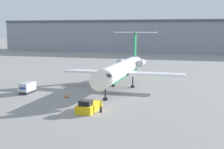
% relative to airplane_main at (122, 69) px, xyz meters
% --- Properties ---
extents(ground_plane, '(600.00, 600.00, 0.00)m').
position_rel_airplane_main_xyz_m(ground_plane, '(0.08, -19.20, -3.84)').
color(ground_plane, gray).
extents(terminal_building, '(180.00, 16.80, 16.40)m').
position_rel_airplane_main_xyz_m(terminal_building, '(0.08, 100.80, 4.39)').
color(terminal_building, '#8C939E').
rests_on(terminal_building, ground).
extents(airplane_main, '(24.94, 29.55, 11.15)m').
position_rel_airplane_main_xyz_m(airplane_main, '(0.00, 0.00, 0.00)').
color(airplane_main, white).
rests_on(airplane_main, ground).
extents(pushback_tug, '(2.33, 4.80, 1.84)m').
position_rel_airplane_main_xyz_m(pushback_tug, '(-0.25, -19.07, -3.15)').
color(pushback_tug, yellow).
rests_on(pushback_tug, ground).
extents(luggage_cart, '(1.62, 3.56, 2.00)m').
position_rel_airplane_main_xyz_m(luggage_cart, '(-15.59, -9.98, -2.83)').
color(luggage_cart, '#232326').
rests_on(luggage_cart, ground).
extents(worker_near_tug, '(0.40, 0.24, 1.74)m').
position_rel_airplane_main_xyz_m(worker_near_tug, '(1.73, -19.20, -2.92)').
color(worker_near_tug, '#232838').
rests_on(worker_near_tug, ground).
extents(traffic_cone_left, '(0.70, 0.70, 0.77)m').
position_rel_airplane_main_xyz_m(traffic_cone_left, '(-7.03, -11.64, -3.47)').
color(traffic_cone_left, black).
rests_on(traffic_cone_left, ground).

